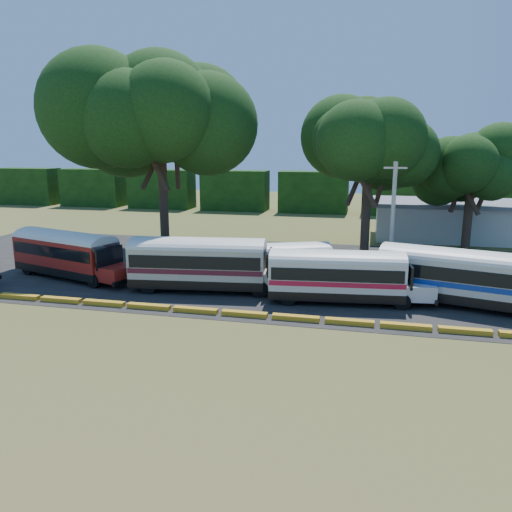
% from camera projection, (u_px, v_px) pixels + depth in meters
% --- Properties ---
extents(ground, '(160.00, 160.00, 0.00)m').
position_uv_depth(ground, '(215.00, 320.00, 28.33)').
color(ground, '#3E541C').
rests_on(ground, ground).
extents(asphalt_strip, '(64.00, 24.00, 0.02)m').
position_uv_depth(asphalt_strip, '(273.00, 271.00, 39.52)').
color(asphalt_strip, black).
rests_on(asphalt_strip, ground).
extents(curb, '(53.70, 0.45, 0.30)m').
position_uv_depth(curb, '(220.00, 312.00, 29.25)').
color(curb, gold).
rests_on(curb, ground).
extents(terminal_building, '(19.00, 9.00, 4.00)m').
position_uv_depth(terminal_building, '(464.00, 220.00, 52.45)').
color(terminal_building, beige).
rests_on(terminal_building, ground).
extents(treeline_backdrop, '(130.00, 4.00, 6.00)m').
position_uv_depth(treeline_backdrop, '(314.00, 192.00, 73.32)').
color(treeline_backdrop, black).
rests_on(treeline_backdrop, ground).
extents(bus_red, '(10.95, 5.68, 3.50)m').
position_uv_depth(bus_red, '(67.00, 251.00, 37.13)').
color(bus_red, black).
rests_on(bus_red, ground).
extents(bus_cream_west, '(11.41, 4.04, 3.67)m').
position_uv_depth(bus_cream_west, '(202.00, 261.00, 33.68)').
color(bus_cream_west, black).
rests_on(bus_cream_west, ground).
extents(bus_cream_east, '(9.20, 5.47, 2.97)m').
position_uv_depth(bus_cream_east, '(281.00, 261.00, 35.44)').
color(bus_cream_east, black).
rests_on(bus_cream_east, ground).
extents(bus_white_red, '(10.40, 3.56, 3.35)m').
position_uv_depth(bus_white_red, '(340.00, 273.00, 31.18)').
color(bus_white_red, black).
rests_on(bus_white_red, ground).
extents(bus_white_blue, '(11.13, 5.44, 3.55)m').
position_uv_depth(bus_white_blue, '(457.00, 274.00, 30.61)').
color(bus_white_blue, black).
rests_on(bus_white_blue, ground).
extents(tree_west, '(13.14, 13.14, 17.78)m').
position_uv_depth(tree_west, '(160.00, 107.00, 43.10)').
color(tree_west, '#34231A').
rests_on(tree_west, ground).
extents(tree_center, '(9.79, 9.79, 13.57)m').
position_uv_depth(tree_center, '(369.00, 143.00, 43.31)').
color(tree_center, '#34231A').
rests_on(tree_center, ground).
extents(tree_east, '(7.45, 7.45, 10.88)m').
position_uv_depth(tree_east, '(473.00, 164.00, 45.44)').
color(tree_east, '#34231A').
rests_on(tree_east, ground).
extents(utility_pole, '(1.60, 0.30, 8.60)m').
position_uv_depth(utility_pole, '(392.00, 221.00, 35.84)').
color(utility_pole, gray).
rests_on(utility_pole, ground).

